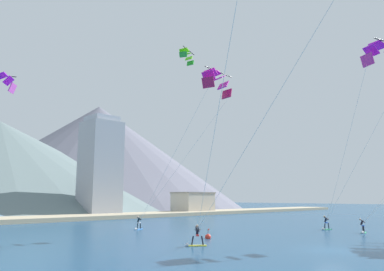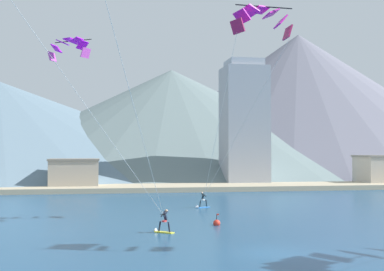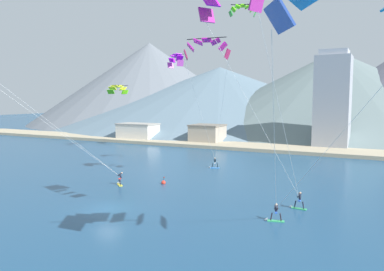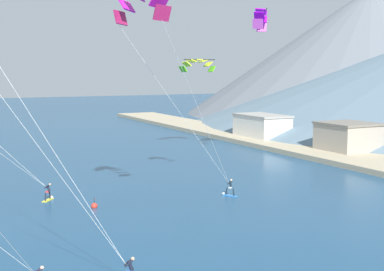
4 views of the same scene
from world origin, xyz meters
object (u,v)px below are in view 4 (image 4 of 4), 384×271
object	(u,v)px
kitesurfer_mid_center	(228,191)
race_marker_buoy	(94,206)
parafoil_kite_distant_mid_solo	(261,17)
parafoil_kite_distant_high_outer	(197,64)
kitesurfer_far_left	(49,195)
parafoil_kite_mid_center	(143,4)

from	to	relation	value
kitesurfer_mid_center	race_marker_buoy	bearing A→B (deg)	-95.60
kitesurfer_mid_center	parafoil_kite_distant_mid_solo	distance (m)	26.06
parafoil_kite_distant_high_outer	parafoil_kite_distant_mid_solo	bearing A→B (deg)	11.38
kitesurfer_far_left	parafoil_kite_mid_center	size ratio (longest dim) A/B	0.10
parafoil_kite_distant_high_outer	kitesurfer_far_left	bearing A→B (deg)	-51.65
kitesurfer_far_left	parafoil_kite_distant_high_outer	distance (m)	35.21
parafoil_kite_distant_mid_solo	race_marker_buoy	size ratio (longest dim) A/B	5.26
kitesurfer_far_left	race_marker_buoy	distance (m)	5.45
race_marker_buoy	kitesurfer_far_left	bearing A→B (deg)	-147.82
parafoil_kite_distant_mid_solo	race_marker_buoy	bearing A→B (deg)	-63.63
kitesurfer_mid_center	parafoil_kite_distant_mid_solo	bearing A→B (deg)	137.41
kitesurfer_far_left	kitesurfer_mid_center	bearing A→B (deg)	69.46
kitesurfer_far_left	parafoil_kite_mid_center	distance (m)	19.72
parafoil_kite_distant_high_outer	parafoil_kite_distant_mid_solo	distance (m)	13.90
kitesurfer_mid_center	parafoil_kite_distant_high_outer	size ratio (longest dim) A/B	0.32
kitesurfer_mid_center	parafoil_kite_distant_mid_solo	world-z (taller)	parafoil_kite_distant_mid_solo
kitesurfer_mid_center	race_marker_buoy	size ratio (longest dim) A/B	1.70
race_marker_buoy	parafoil_kite_mid_center	bearing A→B (deg)	32.69
kitesurfer_mid_center	parafoil_kite_mid_center	world-z (taller)	parafoil_kite_mid_center
kitesurfer_far_left	parafoil_kite_mid_center	xyz separation A→B (m)	(9.18, 5.84, 16.45)
parafoil_kite_distant_high_outer	race_marker_buoy	world-z (taller)	parafoil_kite_distant_high_outer
kitesurfer_mid_center	parafoil_kite_mid_center	size ratio (longest dim) A/B	0.10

